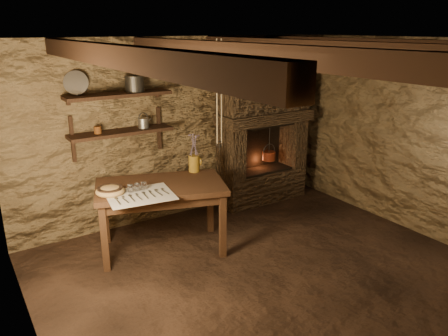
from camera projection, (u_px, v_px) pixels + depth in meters
floor at (268, 276)px, 4.62m from camera, size 4.50×4.50×0.00m
back_wall at (179, 129)px, 5.85m from camera, size 4.50×0.04×2.40m
left_wall at (24, 220)px, 3.09m from camera, size 0.04×4.00×2.40m
right_wall at (415, 138)px, 5.40m from camera, size 0.04×4.00×2.40m
ceiling at (277, 40)px, 3.88m from camera, size 4.50×4.00×0.04m
beam_far_left at (114, 56)px, 3.13m from camera, size 0.14×3.95×0.16m
beam_mid_left at (230, 52)px, 3.65m from camera, size 0.14×3.95×0.16m
beam_mid_right at (317, 49)px, 4.16m from camera, size 0.14×3.95×0.16m
beam_far_right at (385, 46)px, 4.68m from camera, size 0.14×3.95×0.16m
shelf_lower at (121, 132)px, 5.25m from camera, size 1.25×0.30×0.04m
shelf_upper at (119, 95)px, 5.11m from camera, size 1.25×0.30×0.04m
hearth at (263, 120)px, 6.30m from camera, size 1.43×0.51×2.30m
work_table at (162, 215)px, 5.04m from camera, size 1.62×1.23×0.82m
linen_cloth at (140, 195)px, 4.59m from camera, size 0.74×0.63×0.01m
pewter_cutlery_row at (141, 195)px, 4.57m from camera, size 0.59×0.29×0.01m
drinking_glasses at (137, 187)px, 4.69m from camera, size 0.22×0.07×0.09m
stoneware_jug at (194, 156)px, 5.30m from camera, size 0.16×0.16×0.47m
wooden_bowl at (110, 191)px, 4.61m from camera, size 0.34×0.34×0.11m
iron_stockpot at (135, 85)px, 5.19m from camera, size 0.28×0.28×0.17m
tin_pan at (76, 83)px, 4.91m from camera, size 0.30×0.21×0.27m
small_kettle at (143, 123)px, 5.38m from camera, size 0.18×0.14×0.19m
rusty_tin at (98, 130)px, 5.09m from camera, size 0.10×0.10×0.09m
red_pot at (269, 155)px, 6.47m from camera, size 0.21×0.20×0.54m
hanging_ropes at (219, 93)px, 4.93m from camera, size 0.08×0.08×1.20m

